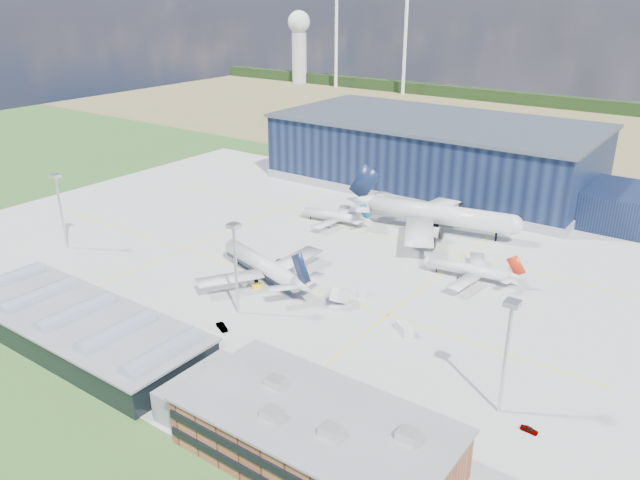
{
  "coord_description": "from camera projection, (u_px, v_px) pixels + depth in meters",
  "views": [
    {
      "loc": [
        103.59,
        -126.51,
        72.58
      ],
      "look_at": [
        8.15,
        6.41,
        6.62
      ],
      "focal_mm": 35.0,
      "sensor_mm": 36.0,
      "label": 1
    }
  ],
  "objects": [
    {
      "name": "hangar",
      "position": [
        440.0,
        157.0,
        244.04
      ],
      "size": [
        145.0,
        62.0,
        26.1
      ],
      "color": "black",
      "rests_on": "ground"
    },
    {
      "name": "light_mast_west",
      "position": [
        59.0,
        199.0,
        182.56
      ],
      "size": [
        2.6,
        2.6,
        23.0
      ],
      "color": "silver",
      "rests_on": "ground"
    },
    {
      "name": "gse_tug_c",
      "position": [
        369.0,
        199.0,
        229.98
      ],
      "size": [
        2.48,
        3.65,
        1.52
      ],
      "primitive_type": "cube",
      "rotation": [
        0.0,
        0.0,
        0.09
      ],
      "color": "yellow",
      "rests_on": "ground"
    },
    {
      "name": "farmland",
      "position": [
        533.0,
        131.0,
        344.23
      ],
      "size": [
        600.0,
        220.0,
        0.01
      ],
      "primitive_type": "cube",
      "color": "olive",
      "rests_on": "ground"
    },
    {
      "name": "gse_van_b",
      "position": [
        404.0,
        329.0,
        141.03
      ],
      "size": [
        5.45,
        4.84,
        2.32
      ],
      "primitive_type": "cube",
      "rotation": [
        0.0,
        0.0,
        0.94
      ],
      "color": "silver",
      "rests_on": "ground"
    },
    {
      "name": "airliner_widebody",
      "position": [
        440.0,
        204.0,
        196.67
      ],
      "size": [
        67.93,
        66.92,
        19.02
      ],
      "primitive_type": null,
      "rotation": [
        0.0,
        0.0,
        0.19
      ],
      "color": "silver",
      "rests_on": "ground"
    },
    {
      "name": "gse_van_c",
      "position": [
        209.0,
        339.0,
        137.09
      ],
      "size": [
        5.11,
        2.97,
        2.32
      ],
      "primitive_type": "cube",
      "rotation": [
        0.0,
        0.0,
        1.43
      ],
      "color": "silver",
      "rests_on": "ground"
    },
    {
      "name": "glass_concourse",
      "position": [
        87.0,
        331.0,
        135.38
      ],
      "size": [
        78.0,
        23.0,
        8.6
      ],
      "color": "black",
      "rests_on": "ground"
    },
    {
      "name": "airliner_navy",
      "position": [
        262.0,
        256.0,
        165.74
      ],
      "size": [
        49.99,
        49.4,
        13.18
      ],
      "primitive_type": null,
      "rotation": [
        0.0,
        0.0,
        2.85
      ],
      "color": "silver",
      "rests_on": "ground"
    },
    {
      "name": "gse_cart_a",
      "position": [
        363.0,
        294.0,
        158.2
      ],
      "size": [
        2.68,
        3.37,
        1.28
      ],
      "primitive_type": "cube",
      "rotation": [
        0.0,
        0.0,
        0.27
      ],
      "color": "silver",
      "rests_on": "ground"
    },
    {
      "name": "airliner_regional",
      "position": [
        333.0,
        211.0,
        206.35
      ],
      "size": [
        30.1,
        29.64,
        8.52
      ],
      "primitive_type": null,
      "rotation": [
        0.0,
        0.0,
        3.31
      ],
      "color": "silver",
      "rests_on": "ground"
    },
    {
      "name": "car_b",
      "position": [
        222.0,
        327.0,
        142.87
      ],
      "size": [
        4.27,
        2.9,
        1.33
      ],
      "primitive_type": "imported",
      "rotation": [
        0.0,
        0.0,
        1.16
      ],
      "color": "#99999E",
      "rests_on": "ground"
    },
    {
      "name": "car_a",
      "position": [
        529.0,
        430.0,
        109.76
      ],
      "size": [
        3.19,
        1.42,
        1.06
      ],
      "primitive_type": "imported",
      "rotation": [
        0.0,
        0.0,
        1.52
      ],
      "color": "#99999E",
      "rests_on": "ground"
    },
    {
      "name": "horizon_dressing",
      "position": [
        328.0,
        42.0,
        490.97
      ],
      "size": [
        440.2,
        18.0,
        70.0
      ],
      "color": "white",
      "rests_on": "ground"
    },
    {
      "name": "ops_building",
      "position": [
        316.0,
        436.0,
        101.73
      ],
      "size": [
        46.0,
        23.0,
        10.9
      ],
      "color": "brown",
      "rests_on": "ground"
    },
    {
      "name": "light_mast_east",
      "position": [
        508.0,
        339.0,
        109.54
      ],
      "size": [
        2.6,
        2.6,
        23.0
      ],
      "color": "silver",
      "rests_on": "ground"
    },
    {
      "name": "gse_cart_b",
      "position": [
        415.0,
        209.0,
        219.75
      ],
      "size": [
        3.62,
        3.47,
        1.31
      ],
      "primitive_type": "cube",
      "rotation": [
        0.0,
        0.0,
        0.89
      ],
      "color": "silver",
      "rests_on": "ground"
    },
    {
      "name": "gse_tug_b",
      "position": [
        257.0,
        286.0,
        162.77
      ],
      "size": [
        3.08,
        3.1,
        1.14
      ],
      "primitive_type": "cube",
      "rotation": [
        0.0,
        0.0,
        -0.77
      ],
      "color": "yellow",
      "rests_on": "ground"
    },
    {
      "name": "airstair",
      "position": [
        340.0,
        299.0,
        153.33
      ],
      "size": [
        2.21,
        5.49,
        3.51
      ],
      "primitive_type": "cube",
      "rotation": [
        0.0,
        0.0,
        -0.0
      ],
      "color": "silver",
      "rests_on": "ground"
    },
    {
      "name": "gse_van_a",
      "position": [
        133.0,
        312.0,
        148.36
      ],
      "size": [
        6.02,
        4.17,
        2.41
      ],
      "primitive_type": "cube",
      "rotation": [
        0.0,
        0.0,
        1.22
      ],
      "color": "silver",
      "rests_on": "ground"
    },
    {
      "name": "treeline",
      "position": [
        574.0,
        103.0,
        403.0
      ],
      "size": [
        600.0,
        8.0,
        8.0
      ],
      "primitive_type": "cube",
      "color": "black",
      "rests_on": "ground"
    },
    {
      "name": "light_mast_center",
      "position": [
        235.0,
        254.0,
        144.7
      ],
      "size": [
        2.6,
        2.6,
        23.0
      ],
      "color": "silver",
      "rests_on": "ground"
    },
    {
      "name": "ground",
      "position": [
        284.0,
        262.0,
        178.48
      ],
      "size": [
        600.0,
        600.0,
        0.0
      ],
      "primitive_type": "plane",
      "color": "#2D5921",
      "rests_on": "ground"
    },
    {
      "name": "airliner_red",
      "position": [
        469.0,
        264.0,
        166.3
      ],
      "size": [
        31.51,
        31.01,
        9.04
      ],
      "primitive_type": null,
      "rotation": [
        0.0,
        0.0,
        3.29
      ],
      "color": "silver",
      "rests_on": "ground"
    },
    {
      "name": "apron",
      "position": [
        305.0,
        251.0,
        186.0
      ],
      "size": [
        220.0,
        160.0,
        0.08
      ],
      "color": "#A5A5A0",
      "rests_on": "ground"
    }
  ]
}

